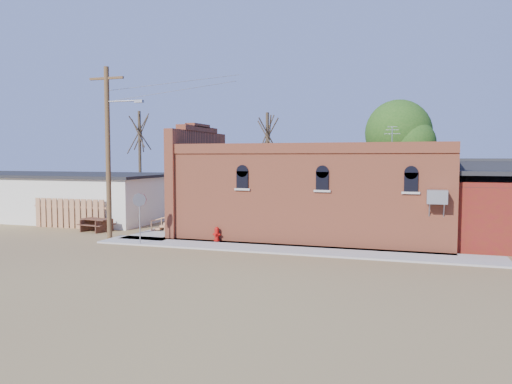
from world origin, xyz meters
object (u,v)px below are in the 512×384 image
(picnic_table, at_px, (97,223))
(stop_sign, at_px, (140,205))
(trash_barrel, at_px, (171,223))
(utility_pole, at_px, (109,148))
(fire_hydrant, at_px, (217,234))
(brick_bar, at_px, (309,193))

(picnic_table, bearing_deg, stop_sign, -23.84)
(stop_sign, xyz_separation_m, trash_barrel, (-0.63, 4.50, -1.48))
(utility_pole, height_order, fire_hydrant, utility_pole)
(stop_sign, bearing_deg, picnic_table, 126.39)
(stop_sign, xyz_separation_m, picnic_table, (-4.80, 3.20, -1.51))
(utility_pole, bearing_deg, picnic_table, 138.88)
(stop_sign, distance_m, trash_barrel, 4.78)
(stop_sign, bearing_deg, brick_bar, 17.13)
(fire_hydrant, height_order, picnic_table, fire_hydrant)
(brick_bar, distance_m, utility_pole, 10.96)
(utility_pole, xyz_separation_m, picnic_table, (-2.29, 2.00, -4.28))
(trash_barrel, distance_m, picnic_table, 4.36)
(trash_barrel, bearing_deg, brick_bar, 7.18)
(utility_pole, distance_m, trash_barrel, 5.70)
(brick_bar, distance_m, trash_barrel, 8.18)
(trash_barrel, xyz_separation_m, picnic_table, (-4.16, -1.30, -0.02))
(brick_bar, bearing_deg, stop_sign, -142.97)
(picnic_table, bearing_deg, utility_pole, -31.24)
(brick_bar, distance_m, stop_sign, 9.13)
(brick_bar, xyz_separation_m, fire_hydrant, (-3.96, -3.70, -1.90))
(fire_hydrant, distance_m, trash_barrel, 4.79)
(trash_barrel, bearing_deg, fire_hydrant, -34.34)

